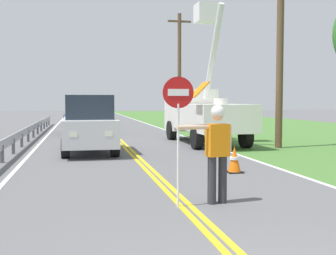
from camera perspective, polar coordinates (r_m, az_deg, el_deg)
The scene contains 14 objects.
grass_verge_right at distance 26.65m, azimuth 18.68°, elevation -0.69°, with size 16.00×110.00×0.01m, color #477533.
centerline_yellow_left at distance 23.07m, azimuth -7.25°, elevation -1.17°, with size 0.11×110.00×0.01m, color yellow.
centerline_yellow_right at distance 23.08m, azimuth -6.81°, elevation -1.16°, with size 0.11×110.00×0.01m, color yellow.
edge_line_right at distance 23.64m, azimuth 1.70°, elevation -1.02°, with size 0.12×110.00×0.01m, color silver.
edge_line_left at distance 23.07m, azimuth -15.98°, elevation -1.28°, with size 0.12×110.00×0.01m, color silver.
flagger_worker at distance 7.94m, azimuth 6.53°, elevation -2.64°, with size 1.08×0.31×1.83m.
stop_sign_paddle at distance 7.58m, azimuth 1.37°, elevation 2.11°, with size 0.56×0.04×2.33m.
utility_bucket_truck at distance 19.49m, azimuth 4.62°, elevation 2.20°, with size 2.67×6.86×6.13m.
oncoming_suv_nearest at distance 16.00m, azimuth -10.46°, elevation 0.50°, with size 1.94×4.62×2.10m.
oncoming_sedan_second at distance 25.52m, azimuth -11.64°, elevation 1.10°, with size 2.07×4.18×1.70m.
utility_pole_near at distance 17.96m, azimuth 14.70°, elevation 11.81°, with size 1.80×0.28×8.65m.
utility_pole_mid at distance 33.18m, azimuth 1.52°, elevation 8.00°, with size 1.80×0.28×8.55m.
traffic_cone_lead at distance 11.50m, azimuth 8.83°, elevation -4.29°, with size 0.40×0.40×0.70m.
guardrail_left_shoulder at distance 19.69m, azimuth -18.49°, elevation -0.63°, with size 0.10×32.00×0.71m.
Camera 1 is at (-1.86, -2.92, 1.90)m, focal length 45.81 mm.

